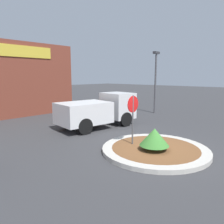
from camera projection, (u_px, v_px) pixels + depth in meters
ground_plane at (155, 151)px, 9.78m from camera, size 120.00×120.00×0.00m
traffic_island at (155, 150)px, 9.77m from camera, size 4.73×4.73×0.18m
stop_sign at (133, 111)px, 10.04m from camera, size 0.77×0.07×2.47m
island_shrub at (154, 137)px, 9.37m from camera, size 1.27×1.27×0.95m
utility_truck at (98, 110)px, 14.27m from camera, size 5.44×2.83×2.18m
light_pole at (156, 77)px, 19.34m from camera, size 0.70×0.30×5.43m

